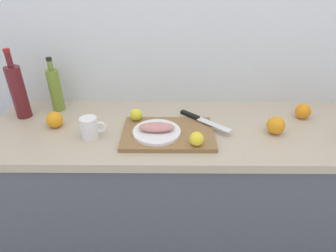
{
  "coord_description": "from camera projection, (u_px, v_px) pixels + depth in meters",
  "views": [
    {
      "loc": [
        -0.11,
        -1.19,
        1.6
      ],
      "look_at": [
        -0.12,
        -0.07,
        0.95
      ],
      "focal_mm": 30.27,
      "sensor_mm": 36.0,
      "label": 1
    }
  ],
  "objects": [
    {
      "name": "ground_plane",
      "position": [
        187.0,
        247.0,
        1.83
      ],
      "size": [
        12.0,
        12.0,
        0.0
      ],
      "primitive_type": "plane",
      "color": "slate"
    },
    {
      "name": "back_wall",
      "position": [
        192.0,
        38.0,
        1.48
      ],
      "size": [
        3.2,
        0.05,
        2.5
      ],
      "primitive_type": "cube",
      "color": "silver",
      "rests_on": "ground_plane"
    },
    {
      "name": "kitchen_counter",
      "position": [
        190.0,
        195.0,
        1.61
      ],
      "size": [
        2.0,
        0.6,
        0.9
      ],
      "color": "#4C5159",
      "rests_on": "ground_plane"
    },
    {
      "name": "cutting_board",
      "position": [
        168.0,
        133.0,
        1.31
      ],
      "size": [
        0.42,
        0.28,
        0.02
      ],
      "primitive_type": "cube",
      "color": "olive",
      "rests_on": "kitchen_counter"
    },
    {
      "name": "white_plate",
      "position": [
        157.0,
        132.0,
        1.29
      ],
      "size": [
        0.22,
        0.22,
        0.01
      ],
      "primitive_type": "cylinder",
      "color": "white",
      "rests_on": "cutting_board"
    },
    {
      "name": "fish_fillet",
      "position": [
        157.0,
        127.0,
        1.28
      ],
      "size": [
        0.16,
        0.07,
        0.04
      ],
      "primitive_type": "ellipsoid",
      "color": "tan",
      "rests_on": "white_plate"
    },
    {
      "name": "chef_knife",
      "position": [
        198.0,
        118.0,
        1.4
      ],
      "size": [
        0.23,
        0.22,
        0.02
      ],
      "rotation": [
        0.0,
        0.0,
        -0.73
      ],
      "color": "silver",
      "rests_on": "cutting_board"
    },
    {
      "name": "lemon_0",
      "position": [
        198.0,
        139.0,
        1.2
      ],
      "size": [
        0.06,
        0.06,
        0.06
      ],
      "primitive_type": "sphere",
      "color": "yellow",
      "rests_on": "cutting_board"
    },
    {
      "name": "lemon_1",
      "position": [
        136.0,
        115.0,
        1.39
      ],
      "size": [
        0.06,
        0.06,
        0.06
      ],
      "primitive_type": "sphere",
      "color": "yellow",
      "rests_on": "cutting_board"
    },
    {
      "name": "olive_oil_bottle",
      "position": [
        55.0,
        89.0,
        1.49
      ],
      "size": [
        0.06,
        0.06,
        0.29
      ],
      "color": "olive",
      "rests_on": "kitchen_counter"
    },
    {
      "name": "wine_bottle",
      "position": [
        18.0,
        91.0,
        1.41
      ],
      "size": [
        0.07,
        0.07,
        0.35
      ],
      "color": "#59191E",
      "rests_on": "kitchen_counter"
    },
    {
      "name": "coffee_mug_0",
      "position": [
        90.0,
        128.0,
        1.27
      ],
      "size": [
        0.12,
        0.08,
        0.1
      ],
      "color": "white",
      "rests_on": "kitchen_counter"
    },
    {
      "name": "orange_0",
      "position": [
        276.0,
        125.0,
        1.31
      ],
      "size": [
        0.08,
        0.08,
        0.08
      ],
      "primitive_type": "sphere",
      "color": "orange",
      "rests_on": "kitchen_counter"
    },
    {
      "name": "orange_2",
      "position": [
        55.0,
        119.0,
        1.37
      ],
      "size": [
        0.08,
        0.08,
        0.08
      ],
      "primitive_type": "sphere",
      "color": "orange",
      "rests_on": "kitchen_counter"
    },
    {
      "name": "orange_3",
      "position": [
        303.0,
        111.0,
        1.44
      ],
      "size": [
        0.08,
        0.08,
        0.08
      ],
      "primitive_type": "sphere",
      "color": "orange",
      "rests_on": "kitchen_counter"
    }
  ]
}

